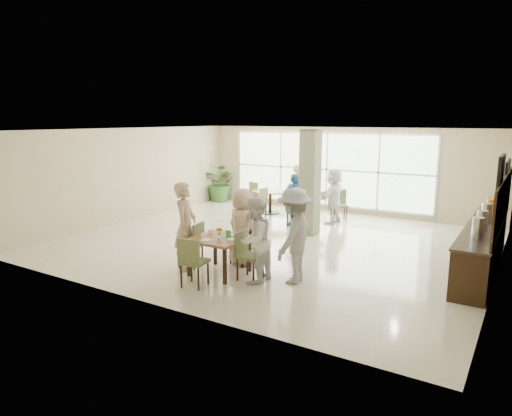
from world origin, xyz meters
The scene contains 23 objects.
ground centered at (0.00, 0.00, 0.00)m, with size 10.00×10.00×0.00m, color beige.
room_shell centered at (0.00, 0.00, 1.70)m, with size 10.00×10.00×10.00m.
window_bank centered at (-0.50, 4.46, 1.40)m, with size 7.00×0.04×7.00m.
column centered at (0.40, 1.20, 1.40)m, with size 0.45×0.45×2.80m, color #636A49.
main_table centered at (0.25, -2.66, 0.67)m, with size 1.03×1.03×0.75m.
round_table_left centered at (-1.89, 3.08, 0.59)m, with size 1.20×1.20×0.75m.
round_table_right centered at (-0.31, 2.76, 0.57)m, with size 1.08×1.08×0.75m.
chairs_main_table centered at (0.23, -2.64, 0.47)m, with size 1.99×2.10×0.95m.
chairs_table_left centered at (-1.90, 3.14, 0.47)m, with size 2.00×1.81×0.95m.
chairs_table_right centered at (-0.30, 2.77, 0.47)m, with size 2.16×1.90×0.95m.
tabletop_clutter centered at (0.27, -2.68, 0.81)m, with size 0.78×0.80×0.21m.
buffet_counter centered at (4.70, 0.51, 0.55)m, with size 0.64×4.70×1.95m.
wall_tv centered at (4.94, -0.60, 2.15)m, with size 0.06×1.00×0.58m.
framed_art_a centered at (4.95, 1.00, 1.85)m, with size 0.05×0.55×0.70m.
framed_art_b centered at (4.95, 1.80, 1.85)m, with size 0.05×0.55×0.70m.
potted_plant centered at (-4.55, 4.01, 0.71)m, with size 1.28×1.28×1.43m, color #2E5A24.
teen_left centered at (-0.56, -2.73, 0.90)m, with size 0.66×0.43×1.81m, color tan.
teen_far centered at (0.29, -1.92, 0.83)m, with size 0.81×0.44×1.65m, color tan.
teen_right centered at (1.08, -2.68, 0.82)m, with size 0.80×0.62×1.65m, color white.
teen_standing centered at (1.71, -2.29, 0.91)m, with size 1.17×0.68×1.82m, color #9C9D9F.
adult_a centered at (-0.41, 1.90, 0.76)m, with size 0.89×0.51×1.53m, color teal.
adult_b centered at (0.43, 2.83, 0.82)m, with size 1.52×0.66×1.64m, color white.
adult_standing centered at (-1.25, 3.78, 0.80)m, with size 0.58×0.38×1.60m, color tan.
Camera 1 is at (5.45, -9.74, 3.07)m, focal length 32.00 mm.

